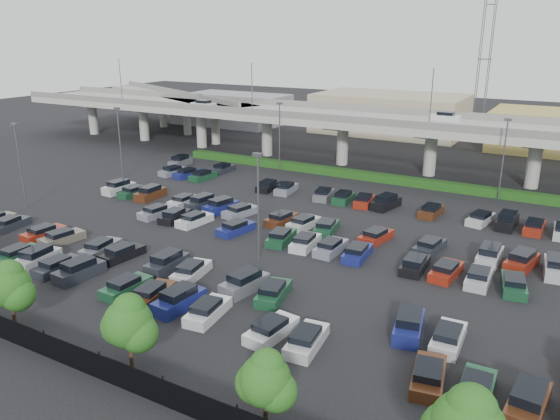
# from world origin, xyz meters

# --- Properties ---
(ground) EXTENTS (280.00, 280.00, 0.00)m
(ground) POSITION_xyz_m (0.00, 0.00, 0.00)
(ground) COLOR black
(overpass) EXTENTS (150.00, 13.00, 15.80)m
(overpass) POSITION_xyz_m (-0.18, 32.01, 6.97)
(overpass) COLOR gray
(overpass) RESTS_ON ground
(on_ramp) EXTENTS (50.93, 30.13, 8.80)m
(on_ramp) POSITION_xyz_m (-52.10, 43.05, 6.86)
(on_ramp) COLOR gray
(on_ramp) RESTS_ON ground
(hedge) EXTENTS (66.00, 1.60, 1.10)m
(hedge) POSITION_xyz_m (0.00, 25.00, 0.55)
(hedge) COLOR #143E12
(hedge) RESTS_ON ground
(fence) EXTENTS (70.00, 0.10, 2.00)m
(fence) POSITION_xyz_m (-0.05, -28.00, 0.90)
(fence) COLOR black
(fence) RESTS_ON ground
(tree_row) EXTENTS (65.07, 3.66, 5.94)m
(tree_row) POSITION_xyz_m (0.70, -26.53, 3.52)
(tree_row) COLOR #332316
(tree_row) RESTS_ON ground
(parked_cars) EXTENTS (63.11, 41.60, 1.67)m
(parked_cars) POSITION_xyz_m (-0.32, -3.56, 0.60)
(parked_cars) COLOR #B6B6BB
(parked_cars) RESTS_ON ground
(light_poles) EXTENTS (66.90, 48.38, 10.30)m
(light_poles) POSITION_xyz_m (-4.13, 2.00, 6.24)
(light_poles) COLOR #4D4E52
(light_poles) RESTS_ON ground
(distant_buildings) EXTENTS (138.00, 24.00, 9.00)m
(distant_buildings) POSITION_xyz_m (12.38, 61.81, 3.74)
(distant_buildings) COLOR gray
(distant_buildings) RESTS_ON ground
(comm_tower) EXTENTS (2.40, 2.40, 30.00)m
(comm_tower) POSITION_xyz_m (4.00, 74.00, 15.61)
(comm_tower) COLOR #4D4E52
(comm_tower) RESTS_ON ground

